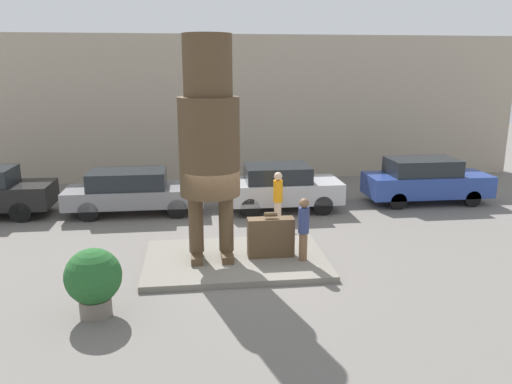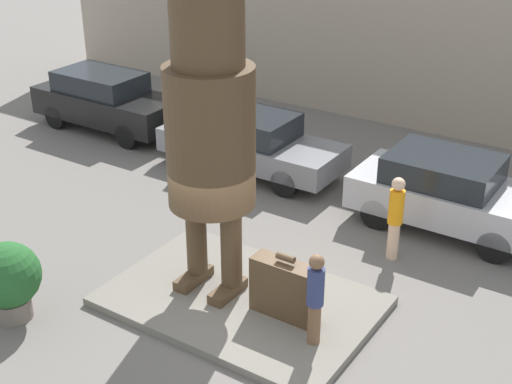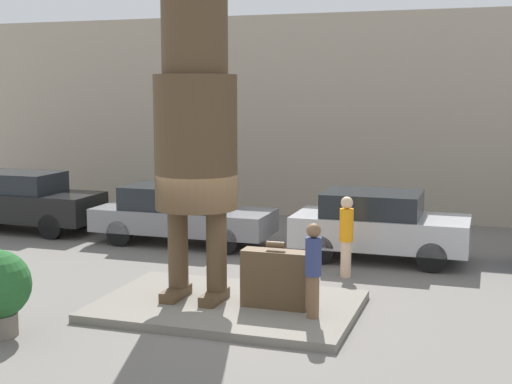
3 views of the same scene
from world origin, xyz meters
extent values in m
plane|color=slate|center=(0.00, 0.00, 0.00)|extent=(60.00, 60.00, 0.00)
cube|color=slate|center=(0.00, 0.00, 0.08)|extent=(4.73, 3.17, 0.15)
cube|color=tan|center=(0.00, 10.31, 3.19)|extent=(28.00, 0.60, 6.37)
cube|color=#4C3823|center=(-1.01, -0.07, 0.25)|extent=(0.30, 0.87, 0.19)
cube|color=#4C3823|center=(-0.23, -0.07, 0.25)|extent=(0.30, 0.87, 0.19)
cylinder|color=#4C3823|center=(-1.01, 0.06, 1.10)|extent=(0.38, 0.38, 1.52)
cylinder|color=#4C3823|center=(-0.23, 0.06, 1.10)|extent=(0.38, 0.38, 1.52)
cylinder|color=#4C3823|center=(-0.62, 0.06, 3.08)|extent=(1.52, 1.52, 2.44)
cylinder|color=#4C3823|center=(-0.62, 0.06, 5.04)|extent=(1.19, 1.19, 1.47)
cube|color=#4C3823|center=(0.92, -0.01, 0.67)|extent=(1.21, 0.40, 1.04)
cylinder|color=#4C3823|center=(0.92, -0.01, 1.30)|extent=(0.33, 0.12, 0.12)
cylinder|color=brown|center=(1.71, -0.40, 0.52)|extent=(0.21, 0.21, 0.74)
cylinder|color=navy|center=(1.71, -0.40, 1.22)|extent=(0.28, 0.28, 0.66)
sphere|color=brown|center=(1.71, -0.40, 1.68)|extent=(0.25, 0.25, 0.25)
cube|color=black|center=(-8.15, 5.16, 0.74)|extent=(4.47, 1.74, 0.79)
cube|color=#1E2328|center=(-8.37, 5.16, 1.42)|extent=(2.46, 1.56, 0.56)
cylinder|color=black|center=(-6.76, 5.94, 0.35)|extent=(0.69, 0.18, 0.69)
cylinder|color=black|center=(-6.76, 4.38, 0.35)|extent=(0.69, 0.18, 0.69)
cylinder|color=black|center=(-9.53, 5.94, 0.35)|extent=(0.69, 0.18, 0.69)
cube|color=gray|center=(-3.09, 4.98, 0.64)|extent=(4.72, 1.76, 0.60)
cube|color=#1E2328|center=(-3.33, 4.98, 1.24)|extent=(2.60, 1.58, 0.59)
cylinder|color=black|center=(-1.63, 5.77, 0.34)|extent=(0.68, 0.18, 0.68)
cylinder|color=black|center=(-1.63, 4.19, 0.34)|extent=(0.68, 0.18, 0.68)
cylinder|color=black|center=(-4.56, 5.77, 0.34)|extent=(0.68, 0.18, 0.68)
cylinder|color=black|center=(-4.56, 4.19, 0.34)|extent=(0.68, 0.18, 0.68)
cube|color=#B7B7BC|center=(2.09, 4.82, 0.70)|extent=(4.09, 1.89, 0.72)
cube|color=#1E2328|center=(1.89, 4.82, 1.35)|extent=(2.25, 1.71, 0.56)
cylinder|color=black|center=(3.36, 5.67, 0.34)|extent=(0.68, 0.18, 0.68)
cylinder|color=black|center=(3.36, 3.96, 0.34)|extent=(0.68, 0.18, 0.68)
cylinder|color=black|center=(0.82, 5.67, 0.34)|extent=(0.68, 0.18, 0.68)
cylinder|color=black|center=(0.82, 3.96, 0.34)|extent=(0.68, 0.18, 0.68)
cylinder|color=beige|center=(1.62, 3.00, 0.40)|extent=(0.23, 0.23, 0.79)
cylinder|color=orange|center=(1.62, 3.00, 1.15)|extent=(0.30, 0.30, 0.71)
sphere|color=beige|center=(1.62, 3.00, 1.63)|extent=(0.26, 0.26, 0.26)
camera|label=1|loc=(-0.97, -12.25, 5.01)|focal=35.00mm
camera|label=2|loc=(6.08, -8.78, 7.48)|focal=50.00mm
camera|label=3|loc=(4.47, -11.92, 4.03)|focal=50.00mm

